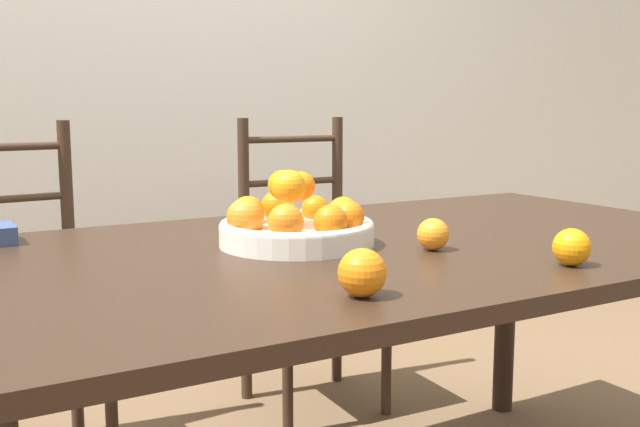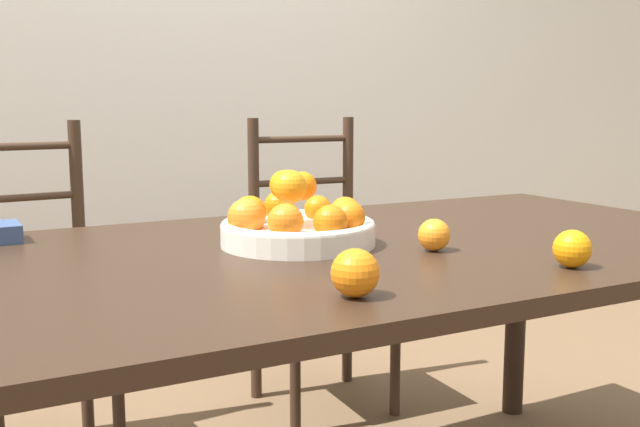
# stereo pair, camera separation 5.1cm
# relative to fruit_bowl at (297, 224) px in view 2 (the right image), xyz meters

# --- Properties ---
(wall_back) EXTENTS (8.00, 0.06, 2.60)m
(wall_back) POSITION_rel_fruit_bowl_xyz_m (0.17, 1.55, 0.49)
(wall_back) COLOR silver
(wall_back) RESTS_ON ground_plane
(dining_table) EXTENTS (1.92, 1.09, 0.77)m
(dining_table) POSITION_rel_fruit_bowl_xyz_m (0.17, -0.06, -0.13)
(dining_table) COLOR black
(dining_table) RESTS_ON ground_plane
(fruit_bowl) EXTENTS (0.35, 0.35, 0.18)m
(fruit_bowl) POSITION_rel_fruit_bowl_xyz_m (0.00, 0.00, 0.00)
(fruit_bowl) COLOR silver
(fruit_bowl) RESTS_ON dining_table
(orange_loose_0) EXTENTS (0.07, 0.07, 0.07)m
(orange_loose_0) POSITION_rel_fruit_bowl_xyz_m (0.37, -0.46, -0.01)
(orange_loose_0) COLOR orange
(orange_loose_0) RESTS_ON dining_table
(orange_loose_1) EXTENTS (0.08, 0.08, 0.08)m
(orange_loose_1) POSITION_rel_fruit_bowl_xyz_m (-0.12, -0.45, -0.01)
(orange_loose_1) COLOR orange
(orange_loose_1) RESTS_ON dining_table
(orange_loose_2) EXTENTS (0.07, 0.07, 0.07)m
(orange_loose_2) POSITION_rel_fruit_bowl_xyz_m (0.23, -0.20, -0.01)
(orange_loose_2) COLOR orange
(orange_loose_2) RESTS_ON dining_table
(chair_left) EXTENTS (0.44, 0.43, 1.03)m
(chair_left) POSITION_rel_fruit_bowl_xyz_m (-0.48, 0.82, -0.33)
(chair_left) COLOR #382619
(chair_left) RESTS_ON ground_plane
(chair_right) EXTENTS (0.44, 0.42, 1.03)m
(chair_right) POSITION_rel_fruit_bowl_xyz_m (0.49, 0.82, -0.33)
(chair_right) COLOR #382619
(chair_right) RESTS_ON ground_plane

